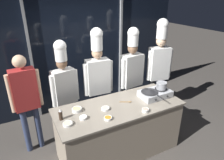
{
  "coord_description": "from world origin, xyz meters",
  "views": [
    {
      "loc": [
        -1.36,
        -2.37,
        2.57
      ],
      "look_at": [
        0.0,
        0.25,
        1.26
      ],
      "focal_mm": 32.0,
      "sensor_mm": 36.0,
      "label": 1
    }
  ],
  "objects_px": {
    "portable_stove": "(155,94)",
    "chef_head": "(64,85)",
    "chef_sous": "(98,75)",
    "prep_bowl_shrimp": "(145,110)",
    "prep_bowl_onion": "(83,117)",
    "prep_bowl_chicken": "(105,109)",
    "chef_pastry": "(159,61)",
    "person_guest": "(26,95)",
    "prep_bowl_carrots": "(108,118)",
    "squeeze_bottle_soy": "(61,115)",
    "prep_bowl_noodles": "(68,124)",
    "chef_line": "(132,69)",
    "prep_bowl_ginger": "(77,109)",
    "frying_pan": "(150,91)",
    "stock_pot": "(161,85)",
    "serving_spoon_slotted": "(128,102)"
  },
  "relations": [
    {
      "from": "stock_pot",
      "to": "squeeze_bottle_soy",
      "type": "relative_size",
      "value": 1.17
    },
    {
      "from": "frying_pan",
      "to": "chef_head",
      "type": "relative_size",
      "value": 0.26
    },
    {
      "from": "prep_bowl_shrimp",
      "to": "chef_head",
      "type": "distance_m",
      "value": 1.44
    },
    {
      "from": "portable_stove",
      "to": "chef_head",
      "type": "distance_m",
      "value": 1.57
    },
    {
      "from": "prep_bowl_onion",
      "to": "person_guest",
      "type": "xyz_separation_m",
      "value": [
        -0.66,
        0.81,
        0.13
      ]
    },
    {
      "from": "stock_pot",
      "to": "serving_spoon_slotted",
      "type": "bearing_deg",
      "value": 175.28
    },
    {
      "from": "chef_line",
      "to": "prep_bowl_ginger",
      "type": "bearing_deg",
      "value": 16.84
    },
    {
      "from": "squeeze_bottle_soy",
      "to": "chef_sous",
      "type": "height_order",
      "value": "chef_sous"
    },
    {
      "from": "serving_spoon_slotted",
      "to": "prep_bowl_ginger",
      "type": "bearing_deg",
      "value": 171.45
    },
    {
      "from": "serving_spoon_slotted",
      "to": "chef_sous",
      "type": "bearing_deg",
      "value": 105.81
    },
    {
      "from": "prep_bowl_shrimp",
      "to": "chef_head",
      "type": "height_order",
      "value": "chef_head"
    },
    {
      "from": "prep_bowl_onion",
      "to": "person_guest",
      "type": "bearing_deg",
      "value": 129.01
    },
    {
      "from": "portable_stove",
      "to": "prep_bowl_onion",
      "type": "xyz_separation_m",
      "value": [
        -1.32,
        -0.06,
        -0.04
      ]
    },
    {
      "from": "prep_bowl_chicken",
      "to": "prep_bowl_carrots",
      "type": "bearing_deg",
      "value": -107.77
    },
    {
      "from": "prep_bowl_ginger",
      "to": "squeeze_bottle_soy",
      "type": "bearing_deg",
      "value": -158.48
    },
    {
      "from": "prep_bowl_chicken",
      "to": "chef_line",
      "type": "distance_m",
      "value": 1.23
    },
    {
      "from": "squeeze_bottle_soy",
      "to": "prep_bowl_noodles",
      "type": "distance_m",
      "value": 0.19
    },
    {
      "from": "prep_bowl_noodles",
      "to": "serving_spoon_slotted",
      "type": "xyz_separation_m",
      "value": [
        1.05,
        0.15,
        -0.01
      ]
    },
    {
      "from": "frying_pan",
      "to": "stock_pot",
      "type": "bearing_deg",
      "value": 1.15
    },
    {
      "from": "person_guest",
      "to": "chef_sous",
      "type": "height_order",
      "value": "chef_sous"
    },
    {
      "from": "person_guest",
      "to": "prep_bowl_ginger",
      "type": "bearing_deg",
      "value": 133.56
    },
    {
      "from": "prep_bowl_carrots",
      "to": "chef_line",
      "type": "bearing_deg",
      "value": 44.15
    },
    {
      "from": "serving_spoon_slotted",
      "to": "stock_pot",
      "type": "bearing_deg",
      "value": -4.72
    },
    {
      "from": "stock_pot",
      "to": "chef_head",
      "type": "relative_size",
      "value": 0.11
    },
    {
      "from": "prep_bowl_ginger",
      "to": "chef_pastry",
      "type": "distance_m",
      "value": 2.08
    },
    {
      "from": "portable_stove",
      "to": "chef_line",
      "type": "xyz_separation_m",
      "value": [
        0.01,
        0.77,
        0.18
      ]
    },
    {
      "from": "portable_stove",
      "to": "frying_pan",
      "type": "relative_size",
      "value": 1.08
    },
    {
      "from": "stock_pot",
      "to": "prep_bowl_noodles",
      "type": "distance_m",
      "value": 1.7
    },
    {
      "from": "prep_bowl_shrimp",
      "to": "prep_bowl_onion",
      "type": "relative_size",
      "value": 0.93
    },
    {
      "from": "chef_head",
      "to": "prep_bowl_chicken",
      "type": "bearing_deg",
      "value": 107.5
    },
    {
      "from": "prep_bowl_noodles",
      "to": "serving_spoon_slotted",
      "type": "distance_m",
      "value": 1.06
    },
    {
      "from": "chef_head",
      "to": "chef_line",
      "type": "bearing_deg",
      "value": 168.22
    },
    {
      "from": "chef_sous",
      "to": "prep_bowl_shrimp",
      "type": "bearing_deg",
      "value": 108.24
    },
    {
      "from": "prep_bowl_noodles",
      "to": "chef_sous",
      "type": "relative_size",
      "value": 0.07
    },
    {
      "from": "prep_bowl_noodles",
      "to": "prep_bowl_ginger",
      "type": "height_order",
      "value": "prep_bowl_ginger"
    },
    {
      "from": "person_guest",
      "to": "frying_pan",
      "type": "bearing_deg",
      "value": 153.45
    },
    {
      "from": "prep_bowl_carrots",
      "to": "serving_spoon_slotted",
      "type": "relative_size",
      "value": 0.61
    },
    {
      "from": "squeeze_bottle_soy",
      "to": "chef_sous",
      "type": "xyz_separation_m",
      "value": [
        0.89,
        0.71,
        0.17
      ]
    },
    {
      "from": "squeeze_bottle_soy",
      "to": "chef_line",
      "type": "bearing_deg",
      "value": 23.25
    },
    {
      "from": "frying_pan",
      "to": "prep_bowl_noodles",
      "type": "relative_size",
      "value": 3.63
    },
    {
      "from": "frying_pan",
      "to": "prep_bowl_ginger",
      "type": "height_order",
      "value": "frying_pan"
    },
    {
      "from": "prep_bowl_chicken",
      "to": "chef_pastry",
      "type": "distance_m",
      "value": 1.76
    },
    {
      "from": "prep_bowl_ginger",
      "to": "prep_bowl_chicken",
      "type": "distance_m",
      "value": 0.43
    },
    {
      "from": "chef_head",
      "to": "chef_sous",
      "type": "bearing_deg",
      "value": 169.2
    },
    {
      "from": "squeeze_bottle_soy",
      "to": "person_guest",
      "type": "bearing_deg",
      "value": 118.52
    },
    {
      "from": "prep_bowl_carrots",
      "to": "person_guest",
      "type": "bearing_deg",
      "value": 134.28
    },
    {
      "from": "prep_bowl_carrots",
      "to": "chef_sous",
      "type": "relative_size",
      "value": 0.06
    },
    {
      "from": "prep_bowl_onion",
      "to": "chef_head",
      "type": "height_order",
      "value": "chef_head"
    },
    {
      "from": "squeeze_bottle_soy",
      "to": "chef_head",
      "type": "xyz_separation_m",
      "value": [
        0.25,
        0.71,
        0.11
      ]
    },
    {
      "from": "prep_bowl_noodles",
      "to": "prep_bowl_carrots",
      "type": "height_order",
      "value": "same"
    }
  ]
}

